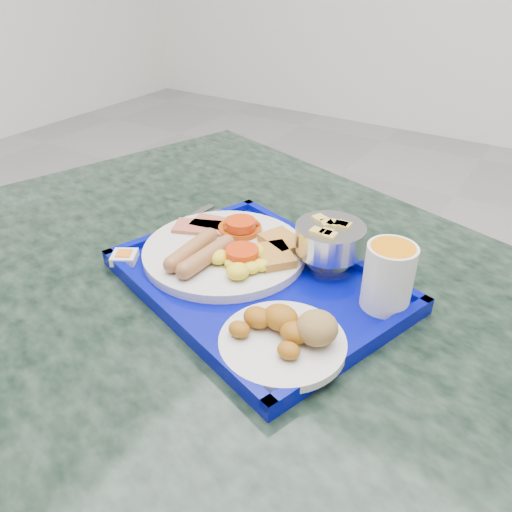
{
  "coord_description": "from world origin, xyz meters",
  "views": [
    {
      "loc": [
        0.45,
        -0.72,
        1.18
      ],
      "look_at": [
        0.12,
        -0.22,
        0.81
      ],
      "focal_mm": 35.0,
      "sensor_mm": 36.0,
      "label": 1
    }
  ],
  "objects": [
    {
      "name": "spoon",
      "position": [
        -0.05,
        -0.12,
        0.78
      ],
      "size": [
        0.04,
        0.16,
        0.01
      ],
      "rotation": [
        0.0,
        0.0,
        0.15
      ],
      "color": "#B3B3B5",
      "rests_on": "tray"
    },
    {
      "name": "floor",
      "position": [
        0.0,
        0.0,
        0.0
      ],
      "size": [
        6.0,
        6.0,
        0.0
      ],
      "primitive_type": "plane",
      "color": "gray",
      "rests_on": "ground"
    },
    {
      "name": "table",
      "position": [
        0.12,
        -0.22,
        0.56
      ],
      "size": [
        1.4,
        1.14,
        0.76
      ],
      "rotation": [
        0.0,
        0.0,
        -0.31
      ],
      "color": "slate",
      "rests_on": "floor"
    },
    {
      "name": "jam_packet",
      "position": [
        -0.07,
        -0.29,
        0.78
      ],
      "size": [
        0.05,
        0.05,
        0.01
      ],
      "rotation": [
        0.0,
        0.0,
        0.54
      ],
      "color": "silver",
      "rests_on": "tray"
    },
    {
      "name": "main_plate",
      "position": [
        0.05,
        -0.19,
        0.79
      ],
      "size": [
        0.25,
        0.25,
        0.04
      ],
      "rotation": [
        0.0,
        0.0,
        -0.1
      ],
      "color": "silver",
      "rests_on": "tray"
    },
    {
      "name": "bread_plate",
      "position": [
        0.23,
        -0.32,
        0.79
      ],
      "size": [
        0.15,
        0.15,
        0.05
      ],
      "rotation": [
        0.0,
        0.0,
        -0.35
      ],
      "color": "silver",
      "rests_on": "tray"
    },
    {
      "name": "juice_cup",
      "position": [
        0.3,
        -0.18,
        0.82
      ],
      "size": [
        0.07,
        0.07,
        0.09
      ],
      "color": "white",
      "rests_on": "tray"
    },
    {
      "name": "tray",
      "position": [
        0.12,
        -0.22,
        0.77
      ],
      "size": [
        0.47,
        0.4,
        0.02
      ],
      "rotation": [
        0.0,
        0.0,
        -0.31
      ],
      "color": "#03088D",
      "rests_on": "table"
    },
    {
      "name": "fruit_bowl",
      "position": [
        0.2,
        -0.13,
        0.82
      ],
      "size": [
        0.1,
        0.1,
        0.07
      ],
      "color": "#B3B3B5",
      "rests_on": "tray"
    },
    {
      "name": "knife",
      "position": [
        -0.08,
        -0.17,
        0.78
      ],
      "size": [
        0.03,
        0.2,
        0.0
      ],
      "primitive_type": "cube",
      "rotation": [
        0.0,
        0.0,
        -0.08
      ],
      "color": "#B3B3B5",
      "rests_on": "tray"
    }
  ]
}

